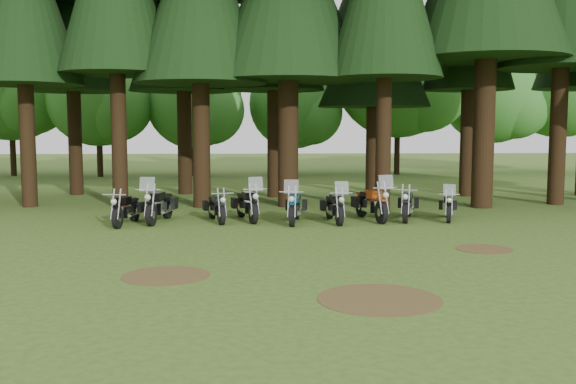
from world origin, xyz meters
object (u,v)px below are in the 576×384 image
object	(u,v)px
motorcycle_8	(448,207)
motorcycle_7	(407,206)
motorcycle_0	(126,210)
motorcycle_2	(216,208)
motorcycle_1	(159,206)
motorcycle_5	(334,208)
motorcycle_6	(371,204)
motorcycle_3	(247,205)
motorcycle_4	(295,207)

from	to	relation	value
motorcycle_8	motorcycle_7	bearing A→B (deg)	-170.03
motorcycle_0	motorcycle_2	world-z (taller)	motorcycle_0
motorcycle_1	motorcycle_5	distance (m)	5.58
motorcycle_2	motorcycle_1	bearing A→B (deg)	166.64
motorcycle_0	motorcycle_6	bearing A→B (deg)	12.61
motorcycle_3	motorcycle_6	world-z (taller)	motorcycle_6
motorcycle_6	motorcycle_8	size ratio (longest dim) A/B	1.25
motorcycle_4	motorcycle_1	bearing A→B (deg)	-175.86
motorcycle_8	motorcycle_0	bearing A→B (deg)	-161.71
motorcycle_2	motorcycle_4	xyz separation A→B (m)	(2.49, -0.40, 0.05)
motorcycle_4	motorcycle_7	bearing A→B (deg)	16.14
motorcycle_5	motorcycle_7	distance (m)	2.49
motorcycle_4	motorcycle_6	size ratio (longest dim) A/B	0.94
motorcycle_2	motorcycle_8	bearing A→B (deg)	-15.40
motorcycle_1	motorcycle_2	xyz separation A→B (m)	(1.81, 0.05, -0.08)
motorcycle_1	motorcycle_4	xyz separation A→B (m)	(4.29, -0.34, -0.03)
motorcycle_3	motorcycle_4	world-z (taller)	motorcycle_3
motorcycle_3	motorcycle_4	xyz separation A→B (m)	(1.51, -0.60, -0.01)
motorcycle_4	motorcycle_5	world-z (taller)	motorcycle_4
motorcycle_2	motorcycle_6	size ratio (longest dim) A/B	0.83
motorcycle_8	motorcycle_3	bearing A→B (deg)	-166.58
motorcycle_1	motorcycle_8	size ratio (longest dim) A/B	1.23
motorcycle_0	motorcycle_1	xyz separation A→B (m)	(0.95, 0.48, 0.06)
motorcycle_1	motorcycle_5	xyz separation A→B (m)	(5.57, -0.32, -0.05)
motorcycle_0	motorcycle_2	size ratio (longest dim) A/B	1.06
motorcycle_4	motorcycle_7	size ratio (longest dim) A/B	1.06
motorcycle_4	motorcycle_5	size ratio (longest dim) A/B	1.04
motorcycle_1	motorcycle_4	size ratio (longest dim) A/B	1.05
motorcycle_6	motorcycle_7	size ratio (longest dim) A/B	1.13
motorcycle_0	motorcycle_7	distance (m)	8.98
motorcycle_1	motorcycle_2	distance (m)	1.81
motorcycle_2	motorcycle_4	world-z (taller)	motorcycle_4
motorcycle_7	motorcycle_1	bearing A→B (deg)	-161.94
motorcycle_0	motorcycle_3	xyz separation A→B (m)	(3.73, 0.74, 0.05)
motorcycle_3	motorcycle_4	bearing A→B (deg)	-36.36
motorcycle_0	motorcycle_7	size ratio (longest dim) A/B	0.99
motorcycle_1	motorcycle_6	bearing A→B (deg)	10.15
motorcycle_5	motorcycle_6	bearing A→B (deg)	14.18
motorcycle_4	motorcycle_0	bearing A→B (deg)	-169.78
motorcycle_1	motorcycle_3	distance (m)	2.80
motorcycle_7	motorcycle_8	distance (m)	1.33
motorcycle_2	motorcycle_8	xyz separation A→B (m)	(7.53, -0.04, -0.02)
motorcycle_1	motorcycle_7	size ratio (longest dim) A/B	1.11
motorcycle_6	motorcycle_8	world-z (taller)	motorcycle_6
motorcycle_5	motorcycle_7	xyz separation A→B (m)	(2.45, 0.46, 0.00)
motorcycle_1	motorcycle_2	world-z (taller)	motorcycle_1
motorcycle_4	motorcycle_7	distance (m)	3.75
motorcycle_5	motorcycle_8	world-z (taller)	motorcycle_5
motorcycle_4	motorcycle_8	size ratio (longest dim) A/B	1.17
motorcycle_2	motorcycle_7	world-z (taller)	motorcycle_7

